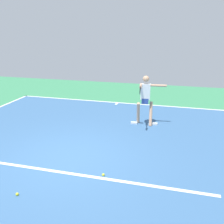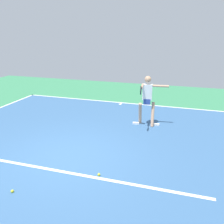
# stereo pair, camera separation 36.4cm
# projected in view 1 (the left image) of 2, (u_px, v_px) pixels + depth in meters

# --- Properties ---
(ground_plane) EXTENTS (20.86, 20.86, 0.00)m
(ground_plane) POSITION_uv_depth(u_px,v_px,m) (69.00, 158.00, 6.87)
(ground_plane) COLOR #388456
(court_surface) EXTENTS (10.17, 11.48, 0.00)m
(court_surface) POSITION_uv_depth(u_px,v_px,m) (69.00, 158.00, 6.87)
(court_surface) COLOR #38608E
(court_surface) RESTS_ON ground_plane
(court_line_baseline_near) EXTENTS (10.17, 0.10, 0.01)m
(court_line_baseline_near) POSITION_uv_depth(u_px,v_px,m) (118.00, 103.00, 12.09)
(court_line_baseline_near) COLOR white
(court_line_baseline_near) RESTS_ON ground_plane
(court_line_service) EXTENTS (7.62, 0.10, 0.01)m
(court_line_service) POSITION_uv_depth(u_px,v_px,m) (56.00, 171.00, 6.19)
(court_line_service) COLOR white
(court_line_service) RESTS_ON ground_plane
(court_line_centre_mark) EXTENTS (0.10, 0.30, 0.01)m
(court_line_centre_mark) POSITION_uv_depth(u_px,v_px,m) (117.00, 104.00, 11.91)
(court_line_centre_mark) COLOR white
(court_line_centre_mark) RESTS_ON ground_plane
(tennis_player) EXTENTS (1.23, 1.31, 1.84)m
(tennis_player) POSITION_uv_depth(u_px,v_px,m) (145.00, 97.00, 8.96)
(tennis_player) COLOR tan
(tennis_player) RESTS_ON ground_plane
(tennis_ball_by_baseline) EXTENTS (0.07, 0.07, 0.07)m
(tennis_ball_by_baseline) POSITION_uv_depth(u_px,v_px,m) (103.00, 175.00, 6.00)
(tennis_ball_by_baseline) COLOR yellow
(tennis_ball_by_baseline) RESTS_ON ground_plane
(tennis_ball_by_sideline) EXTENTS (0.07, 0.07, 0.07)m
(tennis_ball_by_sideline) POSITION_uv_depth(u_px,v_px,m) (17.00, 194.00, 5.28)
(tennis_ball_by_sideline) COLOR yellow
(tennis_ball_by_sideline) RESTS_ON ground_plane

